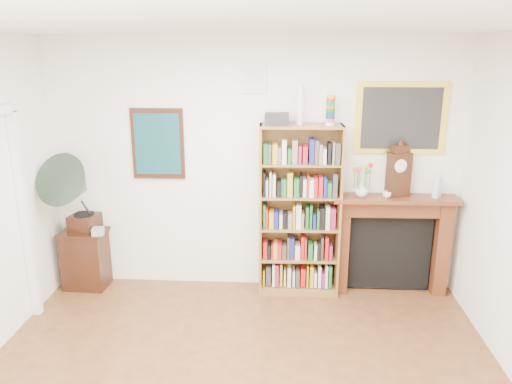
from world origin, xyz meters
TOP-DOWN VIEW (x-y plane):
  - room at (0.00, 0.00)m, footprint 4.51×5.01m
  - teal_poster at (-1.05, 2.48)m, footprint 0.58×0.04m
  - small_picture at (0.00, 2.48)m, footprint 0.26×0.04m
  - gilt_painting at (1.55, 2.48)m, footprint 0.95×0.04m
  - bookshelf at (0.51, 2.32)m, footprint 0.88×0.34m
  - side_cabinet at (-1.91, 2.30)m, footprint 0.52×0.39m
  - fireplace at (1.53, 2.40)m, footprint 1.34×0.34m
  - gramophone at (-1.90, 2.19)m, footprint 0.70×0.81m
  - cd_stack at (-1.70, 2.19)m, footprint 0.14×0.14m
  - mantel_clock at (1.55, 2.39)m, footprint 0.27×0.20m
  - flower_vase at (1.16, 2.34)m, footprint 0.16×0.16m
  - teacup at (1.43, 2.31)m, footprint 0.11×0.11m
  - bottle_left at (1.95, 2.35)m, footprint 0.07×0.07m
  - bottle_right at (1.99, 2.39)m, footprint 0.06×0.06m

SIDE VIEW (x-z plane):
  - side_cabinet at x=-1.91m, z-range 0.00..0.68m
  - fireplace at x=1.53m, z-range 0.10..1.23m
  - cd_stack at x=-1.70m, z-range 0.68..0.76m
  - bookshelf at x=0.51m, z-range -0.03..2.15m
  - teacup at x=1.43m, z-range 1.13..1.20m
  - flower_vase at x=1.16m, z-range 1.13..1.28m
  - gramophone at x=-1.90m, z-range 0.74..1.68m
  - bottle_right at x=1.99m, z-range 1.13..1.33m
  - bottle_left at x=1.95m, z-range 1.13..1.37m
  - mantel_clock at x=1.55m, z-range 1.12..1.67m
  - room at x=0.00m, z-range -0.01..2.81m
  - teal_poster at x=-1.05m, z-range 1.26..2.04m
  - gilt_painting at x=1.55m, z-range 1.58..2.33m
  - small_picture at x=0.00m, z-range 2.20..2.50m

